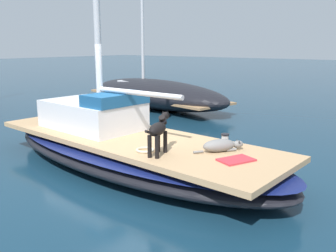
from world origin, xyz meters
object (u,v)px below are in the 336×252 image
(dog_black, at_px, (159,130))
(deck_winch, at_px, (225,140))
(coiled_rope, at_px, (145,150))
(deck_towel, at_px, (236,160))
(sailboat_main, at_px, (130,151))
(dog_grey, at_px, (221,145))
(moored_boat_starboard_side, at_px, (155,93))

(dog_black, distance_m, deck_winch, 1.40)
(deck_winch, xyz_separation_m, coiled_rope, (-1.24, 0.88, -0.08))
(deck_winch, bearing_deg, coiled_rope, 144.55)
(coiled_rope, bearing_deg, deck_towel, -71.76)
(sailboat_main, xyz_separation_m, deck_towel, (-0.11, -2.48, 0.34))
(sailboat_main, xyz_separation_m, dog_grey, (0.21, -2.01, 0.43))
(deck_towel, bearing_deg, sailboat_main, 87.49)
(dog_black, bearing_deg, dog_grey, -42.86)
(dog_grey, distance_m, deck_winch, 0.46)
(sailboat_main, distance_m, deck_winch, 2.00)
(sailboat_main, xyz_separation_m, moored_boat_starboard_side, (5.99, 4.39, 0.25))
(deck_winch, bearing_deg, sailboat_main, 108.93)
(deck_winch, xyz_separation_m, deck_towel, (-0.74, -0.63, -0.08))
(dog_black, relative_size, dog_grey, 1.09)
(dog_black, xyz_separation_m, coiled_rope, (-0.01, 0.30, -0.40))
(deck_towel, bearing_deg, dog_black, 111.94)
(sailboat_main, bearing_deg, deck_winch, -71.07)
(sailboat_main, height_order, dog_grey, dog_grey)
(dog_black, distance_m, moored_boat_starboard_side, 8.69)
(sailboat_main, distance_m, moored_boat_starboard_side, 7.43)
(coiled_rope, xyz_separation_m, deck_towel, (0.50, -1.51, -0.01))
(sailboat_main, relative_size, dog_grey, 8.71)
(dog_black, xyz_separation_m, moored_boat_starboard_side, (6.58, 5.66, -0.50))
(sailboat_main, relative_size, dog_black, 7.98)
(moored_boat_starboard_side, bearing_deg, sailboat_main, -143.77)
(dog_black, bearing_deg, coiled_rope, 92.03)
(deck_winch, bearing_deg, deck_towel, -139.75)
(sailboat_main, height_order, deck_winch, deck_winch)
(dog_grey, xyz_separation_m, deck_winch, (0.43, 0.16, -0.01))
(sailboat_main, height_order, deck_towel, deck_towel)
(sailboat_main, bearing_deg, moored_boat_starboard_side, 36.23)
(dog_black, xyz_separation_m, dog_grey, (0.80, -0.75, -0.32))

